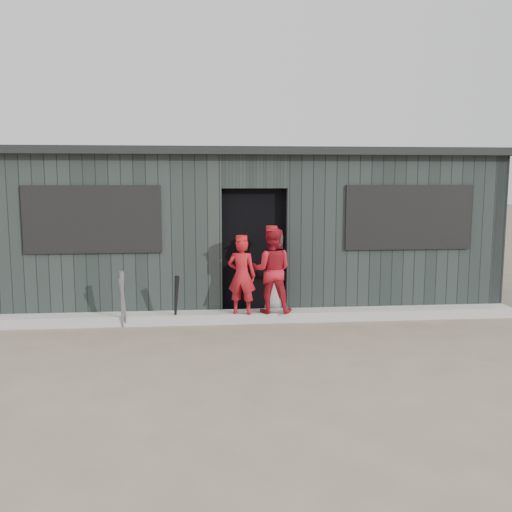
{
  "coord_description": "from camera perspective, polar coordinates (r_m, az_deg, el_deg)",
  "views": [
    {
      "loc": [
        -0.8,
        -6.58,
        2.14
      ],
      "look_at": [
        0.0,
        1.8,
        1.0
      ],
      "focal_mm": 40.0,
      "sensor_mm": 36.0,
      "label": 1
    }
  ],
  "objects": [
    {
      "name": "player_red_left",
      "position": [
        8.42,
        -1.44,
        -1.99
      ],
      "size": [
        0.48,
        0.38,
        1.15
      ],
      "primitive_type": "imported",
      "rotation": [
        0.0,
        0.0,
        2.86
      ],
      "color": "#A8141C",
      "rests_on": "curb"
    },
    {
      "name": "bat_right",
      "position": [
        8.43,
        -8.0,
        -4.42
      ],
      "size": [
        0.13,
        0.28,
        0.76
      ],
      "primitive_type": "cone",
      "rotation": [
        0.27,
        0.0,
        0.26
      ],
      "color": "black",
      "rests_on": "ground"
    },
    {
      "name": "ground",
      "position": [
        6.97,
        1.42,
        -10.18
      ],
      "size": [
        80.0,
        80.0,
        0.0
      ],
      "primitive_type": "plane",
      "color": "#6E5C4C",
      "rests_on": "ground"
    },
    {
      "name": "bat_left",
      "position": [
        8.41,
        -13.22,
        -4.25
      ],
      "size": [
        0.11,
        0.21,
        0.85
      ],
      "primitive_type": "cone",
      "rotation": [
        0.16,
        0.0,
        0.2
      ],
      "color": "gray",
      "rests_on": "ground"
    },
    {
      "name": "player_grey_back",
      "position": [
        9.05,
        1.92,
        -1.46
      ],
      "size": [
        0.77,
        0.61,
        1.4
      ],
      "primitive_type": "imported",
      "rotation": [
        0.0,
        0.0,
        2.88
      ],
      "color": "#B4B4B4",
      "rests_on": "ground"
    },
    {
      "name": "bat_mid",
      "position": [
        8.43,
        -13.13,
        -4.54
      ],
      "size": [
        0.12,
        0.24,
        0.76
      ],
      "primitive_type": "cone",
      "rotation": [
        0.22,
        0.0,
        -0.23
      ],
      "color": "gray",
      "rests_on": "ground"
    },
    {
      "name": "curb",
      "position": [
        8.69,
        -0.01,
        -6.04
      ],
      "size": [
        8.0,
        0.36,
        0.15
      ],
      "primitive_type": "cube",
      "color": "#A4A49F",
      "rests_on": "ground"
    },
    {
      "name": "dugout",
      "position": [
        10.15,
        -0.91,
        2.89
      ],
      "size": [
        8.3,
        3.3,
        2.62
      ],
      "color": "black",
      "rests_on": "ground"
    },
    {
      "name": "player_red_right",
      "position": [
        8.5,
        1.56,
        -1.43
      ],
      "size": [
        0.69,
        0.57,
        1.28
      ],
      "primitive_type": "imported",
      "rotation": [
        0.0,
        0.0,
        2.99
      ],
      "color": "#A81420",
      "rests_on": "curb"
    }
  ]
}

